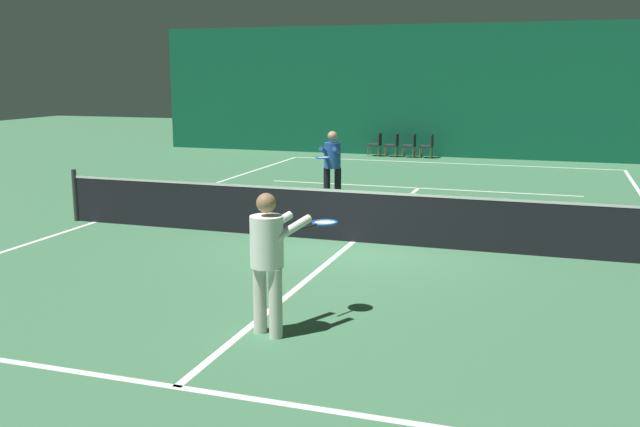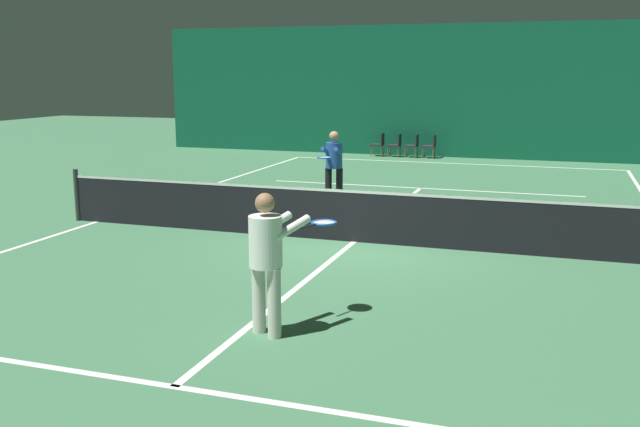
{
  "view_description": "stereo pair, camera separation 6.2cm",
  "coord_description": "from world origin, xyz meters",
  "px_view_note": "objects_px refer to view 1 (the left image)",
  "views": [
    {
      "loc": [
        3.38,
        -12.13,
        3.03
      ],
      "look_at": [
        0.12,
        -2.3,
        0.97
      ],
      "focal_mm": 40.0,
      "sensor_mm": 36.0,
      "label": 1
    },
    {
      "loc": [
        3.44,
        -12.11,
        3.03
      ],
      "look_at": [
        0.12,
        -2.3,
        0.97
      ],
      "focal_mm": 40.0,
      "sensor_mm": 36.0,
      "label": 2
    }
  ],
  "objects_px": {
    "tennis_net": "(354,214)",
    "courtside_chair_1": "(394,143)",
    "courtside_chair_2": "(411,144)",
    "courtside_chair_0": "(377,143)",
    "player_near": "(270,253)",
    "courtside_chair_3": "(428,144)",
    "player_far": "(332,162)"
  },
  "relations": [
    {
      "from": "courtside_chair_2",
      "to": "courtside_chair_0",
      "type": "bearing_deg",
      "value": -90.0
    },
    {
      "from": "player_far",
      "to": "courtside_chair_1",
      "type": "relative_size",
      "value": 2.0
    },
    {
      "from": "player_far",
      "to": "courtside_chair_3",
      "type": "bearing_deg",
      "value": 170.95
    },
    {
      "from": "tennis_net",
      "to": "courtside_chair_2",
      "type": "xyz_separation_m",
      "value": [
        -1.55,
        13.17,
        -0.03
      ]
    },
    {
      "from": "player_near",
      "to": "courtside_chair_3",
      "type": "bearing_deg",
      "value": 27.76
    },
    {
      "from": "tennis_net",
      "to": "courtside_chair_1",
      "type": "xyz_separation_m",
      "value": [
        -2.19,
        13.17,
        -0.03
      ]
    },
    {
      "from": "courtside_chair_0",
      "to": "courtside_chair_2",
      "type": "bearing_deg",
      "value": 90.0
    },
    {
      "from": "courtside_chair_0",
      "to": "courtside_chair_1",
      "type": "bearing_deg",
      "value": 90.0
    },
    {
      "from": "tennis_net",
      "to": "courtside_chair_0",
      "type": "xyz_separation_m",
      "value": [
        -2.82,
        13.17,
        -0.03
      ]
    },
    {
      "from": "tennis_net",
      "to": "player_near",
      "type": "relative_size",
      "value": 7.12
    },
    {
      "from": "player_near",
      "to": "courtside_chair_3",
      "type": "relative_size",
      "value": 2.01
    },
    {
      "from": "tennis_net",
      "to": "courtside_chair_0",
      "type": "distance_m",
      "value": 13.47
    },
    {
      "from": "tennis_net",
      "to": "player_far",
      "type": "distance_m",
      "value": 3.95
    },
    {
      "from": "player_near",
      "to": "courtside_chair_1",
      "type": "xyz_separation_m",
      "value": [
        -2.51,
        17.93,
        -0.5
      ]
    },
    {
      "from": "player_far",
      "to": "courtside_chair_0",
      "type": "relative_size",
      "value": 2.0
    },
    {
      "from": "player_near",
      "to": "courtside_chair_0",
      "type": "bearing_deg",
      "value": 33.74
    },
    {
      "from": "player_near",
      "to": "courtside_chair_1",
      "type": "bearing_deg",
      "value": 31.76
    },
    {
      "from": "courtside_chair_1",
      "to": "courtside_chair_0",
      "type": "bearing_deg",
      "value": -90.0
    },
    {
      "from": "tennis_net",
      "to": "courtside_chair_1",
      "type": "height_order",
      "value": "tennis_net"
    },
    {
      "from": "tennis_net",
      "to": "courtside_chair_2",
      "type": "bearing_deg",
      "value": 96.73
    },
    {
      "from": "player_near",
      "to": "player_far",
      "type": "xyz_separation_m",
      "value": [
        -1.86,
        8.37,
        -0.0
      ]
    },
    {
      "from": "courtside_chair_2",
      "to": "courtside_chair_3",
      "type": "xyz_separation_m",
      "value": [
        0.63,
        0.0,
        0.0
      ]
    },
    {
      "from": "player_near",
      "to": "courtside_chair_1",
      "type": "distance_m",
      "value": 18.11
    },
    {
      "from": "courtside_chair_1",
      "to": "courtside_chair_3",
      "type": "height_order",
      "value": "same"
    },
    {
      "from": "courtside_chair_0",
      "to": "courtside_chair_3",
      "type": "height_order",
      "value": "same"
    },
    {
      "from": "player_far",
      "to": "courtside_chair_1",
      "type": "xyz_separation_m",
      "value": [
        -0.65,
        9.56,
        -0.49
      ]
    },
    {
      "from": "tennis_net",
      "to": "courtside_chair_3",
      "type": "distance_m",
      "value": 13.2
    },
    {
      "from": "tennis_net",
      "to": "courtside_chair_1",
      "type": "bearing_deg",
      "value": 99.43
    },
    {
      "from": "courtside_chair_0",
      "to": "tennis_net",
      "type": "bearing_deg",
      "value": 12.09
    },
    {
      "from": "player_near",
      "to": "courtside_chair_2",
      "type": "bearing_deg",
      "value": 29.76
    },
    {
      "from": "courtside_chair_2",
      "to": "courtside_chair_3",
      "type": "bearing_deg",
      "value": 90.0
    },
    {
      "from": "courtside_chair_2",
      "to": "courtside_chair_1",
      "type": "bearing_deg",
      "value": -90.0
    }
  ]
}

